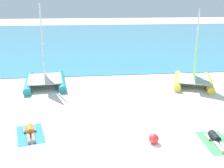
# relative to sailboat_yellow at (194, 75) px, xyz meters

# --- Properties ---
(ground_plane) EXTENTS (120.00, 120.00, 0.00)m
(ground_plane) POSITION_rel_sailboat_yellow_xyz_m (-5.81, 2.43, -0.74)
(ground_plane) COLOR white
(ocean_water) EXTENTS (120.00, 40.00, 0.05)m
(ocean_water) POSITION_rel_sailboat_yellow_xyz_m (-5.81, 22.94, -0.72)
(ocean_water) COLOR teal
(ocean_water) RESTS_ON ground
(sailboat_yellow) EXTENTS (3.62, 4.43, 4.98)m
(sailboat_yellow) POSITION_rel_sailboat_yellow_xyz_m (0.00, 0.00, 0.00)
(sailboat_yellow) COLOR yellow
(sailboat_yellow) RESTS_ON ground
(sailboat_teal) EXTENTS (3.04, 4.34, 5.32)m
(sailboat_teal) POSITION_rel_sailboat_yellow_xyz_m (-9.87, 1.04, 0.05)
(sailboat_teal) COLOR teal
(sailboat_teal) RESTS_ON ground
(towel_left) EXTENTS (1.52, 2.11, 0.01)m
(towel_left) POSITION_rel_sailboat_yellow_xyz_m (-9.70, -5.81, -0.74)
(towel_left) COLOR #338CD8
(towel_left) RESTS_ON ground
(sunbather_left) EXTENTS (0.76, 1.56, 0.30)m
(sunbather_left) POSITION_rel_sailboat_yellow_xyz_m (-9.71, -5.75, -0.61)
(sunbather_left) COLOR orange
(sunbather_left) RESTS_ON towel_left
(towel_right) EXTENTS (1.17, 1.94, 0.01)m
(towel_right) POSITION_rel_sailboat_yellow_xyz_m (-2.04, -7.36, -0.74)
(towel_right) COLOR #4CB266
(towel_right) RESTS_ON ground
(sunbather_right) EXTENTS (0.56, 1.56, 0.30)m
(sunbather_right) POSITION_rel_sailboat_yellow_xyz_m (-2.04, -7.30, -0.61)
(sunbather_right) COLOR black
(sunbather_right) RESTS_ON towel_right
(beach_ball) EXTENTS (0.42, 0.42, 0.42)m
(beach_ball) POSITION_rel_sailboat_yellow_xyz_m (-4.60, -7.13, -0.53)
(beach_ball) COLOR red
(beach_ball) RESTS_ON ground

